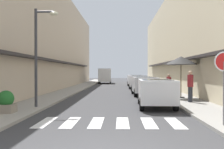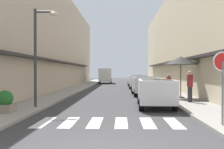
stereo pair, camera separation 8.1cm
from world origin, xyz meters
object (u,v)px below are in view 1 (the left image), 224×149
parked_car_near (156,90)px  pedestrian_walking_far (169,85)px  parked_car_distant (135,79)px  parked_car_far (139,81)px  planter_corner (6,102)px  round_street_sign (224,69)px  delivery_van (105,75)px  cafe_umbrella (181,61)px  pedestrian_walking_near (190,85)px  street_lamp (40,46)px  parked_car_mid (144,84)px

parked_car_near → pedestrian_walking_far: (1.59, 5.15, 0.03)m
parked_car_distant → parked_car_far: bearing=-90.0°
planter_corner → round_street_sign: bearing=-16.4°
parked_car_far → delivery_van: size_ratio=0.77×
cafe_umbrella → pedestrian_walking_near: bearing=-90.4°
delivery_van → planter_corner: 32.25m
pedestrian_walking_near → round_street_sign: bearing=-124.3°
street_lamp → pedestrian_walking_near: 8.62m
parked_car_near → round_street_sign: size_ratio=1.79×
pedestrian_walking_near → pedestrian_walking_far: size_ratio=1.14×
parked_car_mid → cafe_umbrella: 4.09m
parked_car_near → parked_car_mid: (-0.00, 6.97, -0.00)m
delivery_van → round_street_sign: round_street_sign is taller
cafe_umbrella → pedestrian_walking_far: bearing=116.1°
parked_car_mid → street_lamp: size_ratio=0.85×
pedestrian_walking_far → parked_car_distant: bearing=114.2°
round_street_sign → pedestrian_walking_near: (0.65, 6.77, -0.88)m
pedestrian_walking_near → parked_car_near: bearing=-174.9°
parked_car_near → pedestrian_walking_far: 5.39m
parked_car_mid → street_lamp: bearing=-126.6°
street_lamp → parked_car_far: bearing=67.5°
parked_car_distant → pedestrian_walking_far: (1.59, -14.10, 0.02)m
parked_car_near → parked_car_distant: size_ratio=0.95×
parked_car_far → planter_corner: bearing=-112.7°
cafe_umbrella → pedestrian_walking_near: 2.92m
parked_car_mid → pedestrian_walking_far: bearing=-48.8°
parked_car_near → delivery_van: bearing=98.5°
cafe_umbrella → planter_corner: 11.42m
parked_car_mid → street_lamp: (-5.87, -7.90, 2.21)m
street_lamp → cafe_umbrella: street_lamp is taller
parked_car_near → parked_car_distant: 19.25m
delivery_van → planter_corner: delivery_van is taller
parked_car_mid → parked_car_distant: bearing=90.0°
pedestrian_walking_far → cafe_umbrella: bearing=-46.2°
cafe_umbrella → parked_car_distant: bearing=98.1°
street_lamp → planter_corner: 3.34m
parked_car_near → parked_car_distant: bearing=90.0°
parked_car_distant → street_lamp: bearing=-106.2°
parked_car_near → parked_car_distant: same height
street_lamp → delivery_van: bearing=87.2°
street_lamp → parked_car_mid: bearing=53.4°
planter_corner → parked_car_distant: bearing=73.0°
parked_car_near → delivery_van: delivery_van is taller
pedestrian_walking_near → pedestrian_walking_far: bearing=70.1°
parked_car_far → planter_corner: size_ratio=4.45×
round_street_sign → pedestrian_walking_far: (0.08, 10.46, -1.01)m
parked_car_distant → cafe_umbrella: size_ratio=1.63×
street_lamp → planter_corner: (-0.88, -1.95, -2.56)m
parked_car_far → pedestrian_walking_near: size_ratio=2.33×
parked_car_far → round_street_sign: bearing=-85.3°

